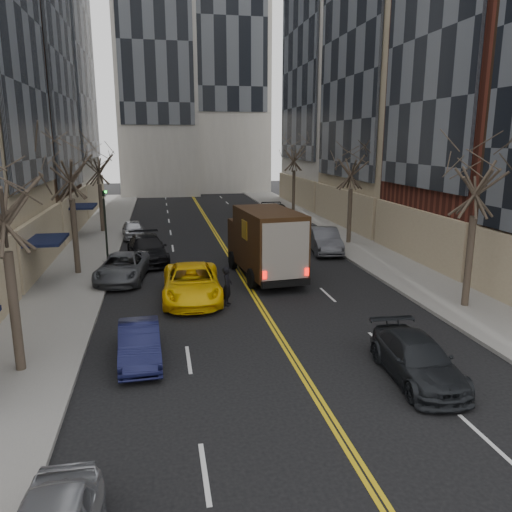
{
  "coord_description": "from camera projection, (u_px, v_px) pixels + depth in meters",
  "views": [
    {
      "loc": [
        -4.22,
        -7.8,
        7.29
      ],
      "look_at": [
        -0.11,
        13.46,
        2.2
      ],
      "focal_mm": 35.0,
      "sensor_mm": 36.0,
      "label": 1
    }
  ],
  "objects": [
    {
      "name": "parked_rt_c",
      "position": [
        277.0,
        213.0,
        44.89
      ],
      "size": [
        2.22,
        5.38,
        1.56
      ],
      "primitive_type": "imported",
      "rotation": [
        0.0,
        0.0,
        0.01
      ],
      "color": "black",
      "rests_on": "ground"
    },
    {
      "name": "parked_rt_b",
      "position": [
        296.0,
        225.0,
        39.37
      ],
      "size": [
        2.55,
        5.14,
        1.4
      ],
      "primitive_type": "imported",
      "rotation": [
        0.0,
        0.0,
        0.05
      ],
      "color": "#999CA0",
      "rests_on": "ground"
    },
    {
      "name": "observer_sedan",
      "position": [
        417.0,
        359.0,
        15.41
      ],
      "size": [
        2.11,
        4.6,
        1.3
      ],
      "rotation": [
        0.0,
        0.0,
        -0.06
      ],
      "color": "black",
      "rests_on": "ground"
    },
    {
      "name": "parked_rt_a",
      "position": [
        325.0,
        240.0,
        32.76
      ],
      "size": [
        2.35,
        5.05,
        1.6
      ],
      "primitive_type": "imported",
      "rotation": [
        0.0,
        0.0,
        -0.14
      ],
      "color": "#46484D",
      "rests_on": "ground"
    },
    {
      "name": "traffic_signal",
      "position": [
        105.0,
        218.0,
        28.92
      ],
      "size": [
        0.29,
        0.26,
        4.7
      ],
      "color": "black",
      "rests_on": "sidewalk_left"
    },
    {
      "name": "tree_lf_far",
      "position": [
        98.0,
        156.0,
        38.44
      ],
      "size": [
        3.2,
        3.2,
        8.12
      ],
      "color": "#382D23",
      "rests_on": "sidewalk_left"
    },
    {
      "name": "pedestrian",
      "position": [
        227.0,
        286.0,
        22.24
      ],
      "size": [
        0.62,
        0.75,
        1.78
      ],
      "primitive_type": "imported",
      "rotation": [
        0.0,
        0.0,
        1.22
      ],
      "color": "black",
      "rests_on": "ground"
    },
    {
      "name": "sidewalk_right",
      "position": [
        341.0,
        238.0,
        37.35
      ],
      "size": [
        4.0,
        66.0,
        0.15
      ],
      "primitive_type": "cube",
      "color": "slate",
      "rests_on": "ground"
    },
    {
      "name": "taxi",
      "position": [
        192.0,
        283.0,
        23.11
      ],
      "size": [
        2.82,
        5.75,
        1.57
      ],
      "primitive_type": "imported",
      "rotation": [
        0.0,
        0.0,
        -0.04
      ],
      "color": "yellow",
      "rests_on": "ground"
    },
    {
      "name": "tree_rt_far",
      "position": [
        294.0,
        145.0,
        48.22
      ],
      "size": [
        3.2,
        3.2,
        9.11
      ],
      "color": "#382D23",
      "rests_on": "sidewalk_right"
    },
    {
      "name": "sidewalk_left",
      "position": [
        91.0,
        247.0,
        34.03
      ],
      "size": [
        4.0,
        66.0,
        0.15
      ],
      "primitive_type": "cube",
      "color": "slate",
      "rests_on": "ground"
    },
    {
      "name": "parked_lf_d",
      "position": [
        147.0,
        249.0,
        30.16
      ],
      "size": [
        2.8,
        5.66,
        1.58
      ],
      "primitive_type": "imported",
      "rotation": [
        0.0,
        0.0,
        0.11
      ],
      "color": "black",
      "rests_on": "ground"
    },
    {
      "name": "parked_lf_c",
      "position": [
        123.0,
        268.0,
        26.21
      ],
      "size": [
        2.96,
        5.3,
        1.4
      ],
      "primitive_type": "imported",
      "rotation": [
        0.0,
        0.0,
        -0.13
      ],
      "color": "#45474C",
      "rests_on": "ground"
    },
    {
      "name": "parked_lf_e",
      "position": [
        133.0,
        230.0,
        37.5
      ],
      "size": [
        1.92,
        3.97,
        1.31
      ],
      "primitive_type": "imported",
      "rotation": [
        0.0,
        0.0,
        0.1
      ],
      "color": "#A7A9AF",
      "rests_on": "ground"
    },
    {
      "name": "parked_lf_b",
      "position": [
        140.0,
        343.0,
        16.67
      ],
      "size": [
        1.52,
        3.91,
        1.27
      ],
      "primitive_type": "imported",
      "rotation": [
        0.0,
        0.0,
        0.05
      ],
      "color": "#101335",
      "rests_on": "ground"
    },
    {
      "name": "tree_rt_near",
      "position": [
        479.0,
        160.0,
        20.56
      ],
      "size": [
        3.2,
        3.2,
        8.71
      ],
      "color": "#382D23",
      "rests_on": "sidewalk_right"
    },
    {
      "name": "tree_rt_mid",
      "position": [
        352.0,
        156.0,
        34.01
      ],
      "size": [
        3.2,
        3.2,
        8.32
      ],
      "color": "#382D23",
      "rests_on": "sidewalk_right"
    },
    {
      "name": "ups_truck",
      "position": [
        265.0,
        243.0,
        26.56
      ],
      "size": [
        3.28,
        7.0,
        3.72
      ],
      "rotation": [
        0.0,
        0.0,
        0.1
      ],
      "color": "black",
      "rests_on": "ground"
    },
    {
      "name": "streetwall_right",
      "position": [
        412.0,
        40.0,
        40.25
      ],
      "size": [
        12.26,
        49.0,
        34.0
      ],
      "color": "#4C301E",
      "rests_on": "ground"
    },
    {
      "name": "tree_lf_mid",
      "position": [
        68.0,
        153.0,
        25.88
      ],
      "size": [
        3.2,
        3.2,
        8.91
      ],
      "color": "#382D23",
      "rests_on": "sidewalk_left"
    }
  ]
}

